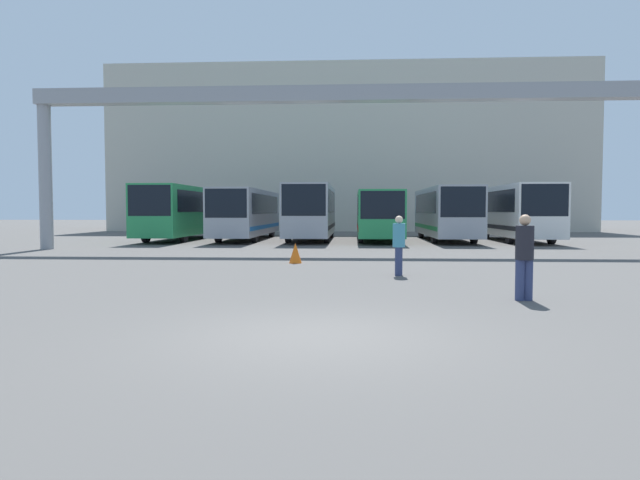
{
  "coord_description": "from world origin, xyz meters",
  "views": [
    {
      "loc": [
        0.57,
        -8.27,
        1.85
      ],
      "look_at": [
        -1.2,
        21.37,
        0.3
      ],
      "focal_mm": 32.0,
      "sensor_mm": 36.0,
      "label": 1
    }
  ],
  "objects": [
    {
      "name": "ground_plane",
      "position": [
        0.0,
        0.0,
        0.0
      ],
      "size": [
        200.0,
        200.0,
        0.0
      ],
      "primitive_type": "plane",
      "color": "#514F4C"
    },
    {
      "name": "building_backdrop",
      "position": [
        0.0,
        47.29,
        7.37
      ],
      "size": [
        42.98,
        12.0,
        14.74
      ],
      "color": "#B7B2A3",
      "rests_on": "ground"
    },
    {
      "name": "overhead_gantry",
      "position": [
        0.0,
        17.96,
        6.26
      ],
      "size": [
        28.62,
        0.8,
        7.49
      ],
      "color": "gray",
      "rests_on": "ground"
    },
    {
      "name": "bus_slot_0",
      "position": [
        -10.27,
        26.82,
        1.9
      ],
      "size": [
        2.56,
        10.93,
        3.3
      ],
      "color": "#268C4C",
      "rests_on": "ground"
    },
    {
      "name": "bus_slot_1",
      "position": [
        -6.16,
        27.43,
        1.78
      ],
      "size": [
        2.46,
        12.15,
        3.09
      ],
      "color": "#999EA5",
      "rests_on": "ground"
    },
    {
      "name": "bus_slot_2",
      "position": [
        -2.05,
        27.02,
        1.91
      ],
      "size": [
        2.55,
        11.33,
        3.32
      ],
      "color": "#999EA5",
      "rests_on": "ground"
    },
    {
      "name": "bus_slot_3",
      "position": [
        2.05,
        26.62,
        1.71
      ],
      "size": [
        2.53,
        10.53,
        2.96
      ],
      "color": "#268C4C",
      "rests_on": "ground"
    },
    {
      "name": "bus_slot_4",
      "position": [
        6.16,
        27.03,
        1.83
      ],
      "size": [
        2.52,
        11.34,
        3.18
      ],
      "color": "#999EA5",
      "rests_on": "ground"
    },
    {
      "name": "bus_slot_5",
      "position": [
        10.27,
        26.46,
        1.9
      ],
      "size": [
        2.61,
        10.2,
        3.3
      ],
      "color": "silver",
      "rests_on": "ground"
    },
    {
      "name": "pedestrian_mid_left",
      "position": [
        4.05,
        3.58,
        0.94
      ],
      "size": [
        0.37,
        0.37,
        1.76
      ],
      "rotation": [
        0.0,
        0.0,
        0.08
      ],
      "color": "navy",
      "rests_on": "ground"
    },
    {
      "name": "pedestrian_mid_right",
      "position": [
        1.84,
        7.96,
        0.9
      ],
      "size": [
        0.35,
        0.35,
        1.69
      ],
      "rotation": [
        0.0,
        0.0,
        1.31
      ],
      "color": "navy",
      "rests_on": "ground"
    },
    {
      "name": "traffic_cone",
      "position": [
        -1.47,
        11.5,
        0.36
      ],
      "size": [
        0.45,
        0.45,
        0.72
      ],
      "color": "orange",
      "rests_on": "ground"
    }
  ]
}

